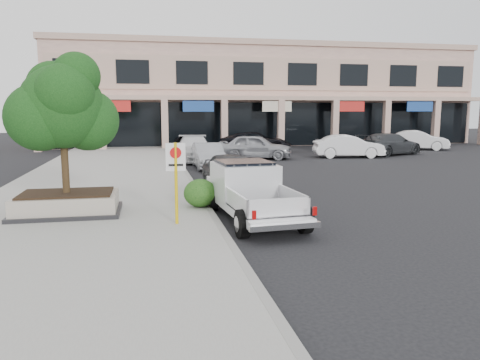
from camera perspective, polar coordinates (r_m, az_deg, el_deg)
name	(u,v)px	position (r m, az deg, el deg)	size (l,w,h in m)	color
ground	(275,229)	(13.34, 4.26, -6.01)	(120.00, 120.00, 0.00)	black
sidewalk	(95,196)	(18.83, -17.24, -1.82)	(8.00, 52.00, 0.15)	gray
curb	(198,192)	(18.82, -5.19, -1.47)	(0.20, 52.00, 0.15)	gray
strip_mall	(262,95)	(47.78, 2.71, 10.30)	(40.55, 12.43, 9.50)	tan
planter	(67,203)	(15.46, -20.31, -2.69)	(3.20, 2.20, 0.68)	black
planter_tree	(67,108)	(15.32, -20.30, 8.28)	(2.90, 2.55, 4.00)	#301E12
no_parking_sign	(176,172)	(13.17, -7.82, 0.98)	(0.55, 0.09, 2.30)	yellow
hedge	(200,193)	(15.53, -4.87, -1.60)	(1.10, 0.99, 0.94)	#124012
pickup_truck	(254,192)	(14.20, 1.66, -1.52)	(2.04, 5.50, 1.73)	silver
curb_car_a	(234,172)	(19.51, -0.79, 1.01)	(1.84, 4.57, 1.56)	#2D2F32
curb_car_b	(208,156)	(26.78, -3.89, 2.96)	(1.53, 4.39, 1.44)	#95979C
curb_car_c	(194,149)	(30.81, -5.65, 3.84)	(2.27, 5.58, 1.62)	silver
curb_car_d	(188,143)	(37.38, -6.37, 4.47)	(2.26, 4.91, 1.36)	black
lot_car_a	(256,147)	(31.89, 1.93, 4.09)	(1.98, 4.91, 1.67)	#A3A5AB
lot_car_b	(348,146)	(33.66, 13.09, 4.04)	(1.68, 4.81, 1.59)	silver
lot_car_c	(390,144)	(36.41, 17.79, 4.20)	(2.26, 5.56, 1.61)	#303336
lot_car_d	(256,142)	(37.13, 1.96, 4.66)	(2.61, 5.66, 1.57)	black
lot_car_e	(340,142)	(38.88, 12.10, 4.51)	(1.63, 4.06, 1.38)	#9D9FA5
lot_car_f	(418,140)	(41.92, 20.87, 4.57)	(1.69, 4.86, 1.60)	silver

